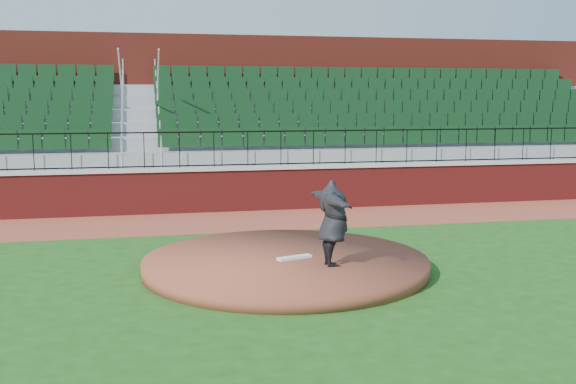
% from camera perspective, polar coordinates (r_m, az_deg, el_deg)
% --- Properties ---
extents(ground, '(90.00, 90.00, 0.00)m').
position_cam_1_polar(ground, '(13.08, 1.40, -6.55)').
color(ground, '#1B4D16').
rests_on(ground, ground).
extents(warning_track, '(34.00, 3.20, 0.01)m').
position_cam_1_polar(warning_track, '(18.25, -2.59, -2.36)').
color(warning_track, brown).
rests_on(warning_track, ground).
extents(field_wall, '(34.00, 0.35, 1.20)m').
position_cam_1_polar(field_wall, '(19.71, -3.38, 0.16)').
color(field_wall, maroon).
rests_on(field_wall, ground).
extents(wall_cap, '(34.00, 0.45, 0.10)m').
position_cam_1_polar(wall_cap, '(19.64, -3.39, 2.04)').
color(wall_cap, '#B7B7B7').
rests_on(wall_cap, field_wall).
extents(wall_railing, '(34.00, 0.05, 1.00)m').
position_cam_1_polar(wall_railing, '(19.59, -3.41, 3.64)').
color(wall_railing, black).
rests_on(wall_railing, wall_cap).
extents(seating_stands, '(34.00, 5.10, 4.60)m').
position_cam_1_polar(seating_stands, '(22.25, -4.50, 5.44)').
color(seating_stands, gray).
rests_on(seating_stands, ground).
extents(concourse_wall, '(34.00, 0.50, 5.50)m').
position_cam_1_polar(concourse_wall, '(25.01, -5.38, 6.75)').
color(concourse_wall, maroon).
rests_on(concourse_wall, ground).
extents(pitchers_mound, '(5.43, 5.43, 0.25)m').
position_cam_1_polar(pitchers_mound, '(13.01, -0.20, -6.05)').
color(pitchers_mound, brown).
rests_on(pitchers_mound, ground).
extents(pitching_rubber, '(0.71, 0.36, 0.05)m').
position_cam_1_polar(pitching_rubber, '(12.87, 0.56, -5.53)').
color(pitching_rubber, white).
rests_on(pitching_rubber, pitchers_mound).
extents(pitcher, '(0.63, 1.96, 1.57)m').
position_cam_1_polar(pitcher, '(12.22, 3.80, -2.62)').
color(pitcher, black).
rests_on(pitcher, pitchers_mound).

